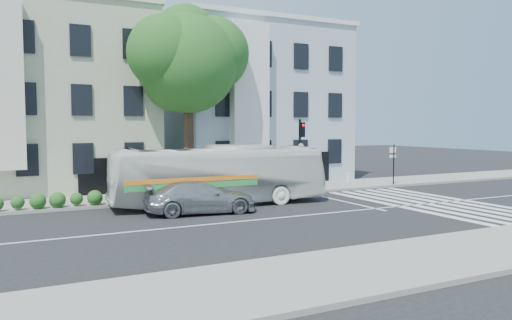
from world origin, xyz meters
TOP-DOWN VIEW (x-y plane):
  - ground at (0.00, 0.00)m, footprint 120.00×120.00m
  - sidewalk_far at (0.00, 8.00)m, footprint 80.00×4.00m
  - sidewalk_near at (0.00, -8.00)m, footprint 80.00×4.00m
  - building_left at (-7.00, 15.00)m, footprint 12.00×10.00m
  - building_right at (7.00, 15.00)m, footprint 12.00×10.00m
  - street_tree at (0.06, 8.74)m, footprint 7.30×5.90m
  - bus at (0.19, 4.40)m, footprint 3.30×11.02m
  - sedan at (-1.50, 2.60)m, footprint 2.70×5.32m
  - hedge at (-5.57, 6.30)m, footprint 8.07×4.32m
  - traffic_signal at (6.37, 6.65)m, footprint 0.46×0.54m
  - fire_hydrant at (11.28, 8.48)m, footprint 0.39×0.25m
  - far_sign_pole at (13.26, 6.30)m, footprint 0.47×0.19m

SIDE VIEW (x-z plane):
  - ground at x=0.00m, z-range 0.00..0.00m
  - sidewalk_far at x=0.00m, z-range 0.00..0.15m
  - sidewalk_near at x=0.00m, z-range 0.00..0.15m
  - hedge at x=-5.57m, z-range 0.15..0.85m
  - fire_hydrant at x=11.28m, z-range 0.16..0.84m
  - sedan at x=-1.50m, z-range 0.00..1.48m
  - bus at x=0.19m, z-range 0.00..3.03m
  - far_sign_pole at x=13.26m, z-range 0.49..3.12m
  - traffic_signal at x=6.37m, z-range 0.64..5.02m
  - building_left at x=-7.00m, z-range 0.00..11.00m
  - building_right at x=7.00m, z-range 0.00..11.00m
  - street_tree at x=0.06m, z-range 2.28..13.38m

